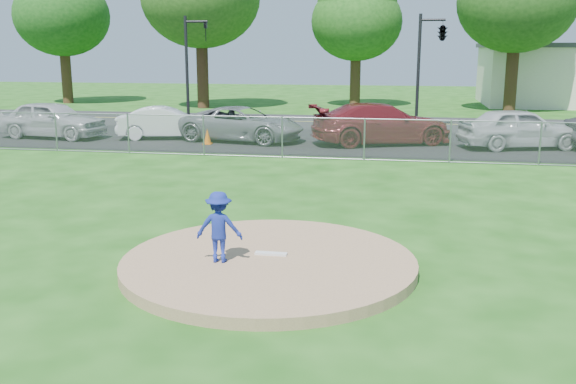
% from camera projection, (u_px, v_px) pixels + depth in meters
% --- Properties ---
extents(ground, '(120.00, 120.00, 0.00)m').
position_uv_depth(ground, '(330.00, 169.00, 21.40)').
color(ground, '#164C10').
rests_on(ground, ground).
extents(pitchers_mound, '(5.40, 5.40, 0.20)m').
position_uv_depth(pitchers_mound, '(269.00, 263.00, 11.77)').
color(pitchers_mound, '#9B7655').
rests_on(pitchers_mound, ground).
extents(pitching_rubber, '(0.60, 0.15, 0.04)m').
position_uv_depth(pitching_rubber, '(271.00, 254.00, 11.94)').
color(pitching_rubber, white).
rests_on(pitching_rubber, pitchers_mound).
extents(chain_link_fence, '(40.00, 0.06, 1.50)m').
position_uv_depth(chain_link_fence, '(337.00, 139.00, 23.15)').
color(chain_link_fence, gray).
rests_on(chain_link_fence, ground).
extents(parking_lot, '(50.00, 8.00, 0.01)m').
position_uv_depth(parking_lot, '(347.00, 142.00, 27.64)').
color(parking_lot, black).
rests_on(parking_lot, ground).
extents(street, '(60.00, 7.00, 0.01)m').
position_uv_depth(street, '(359.00, 123.00, 34.84)').
color(street, '#232326').
rests_on(street, ground).
extents(tree_far_left, '(6.72, 6.72, 10.74)m').
position_uv_depth(tree_far_left, '(61.00, 4.00, 45.71)').
color(tree_far_left, '#3B2415').
rests_on(tree_far_left, ground).
extents(tree_center, '(6.16, 6.16, 9.84)m').
position_uv_depth(tree_center, '(357.00, 10.00, 43.20)').
color(tree_center, '#3B2615').
rests_on(tree_center, ground).
extents(traffic_signal_left, '(1.28, 0.20, 5.60)m').
position_uv_depth(traffic_signal_left, '(191.00, 60.00, 33.69)').
color(traffic_signal_left, black).
rests_on(traffic_signal_left, ground).
extents(traffic_signal_center, '(1.42, 2.48, 5.60)m').
position_uv_depth(traffic_signal_center, '(440.00, 34.00, 31.23)').
color(traffic_signal_center, black).
rests_on(traffic_signal_center, ground).
extents(pitcher, '(0.87, 0.55, 1.29)m').
position_uv_depth(pitcher, '(219.00, 227.00, 11.43)').
color(pitcher, navy).
rests_on(pitcher, pitchers_mound).
extents(traffic_cone, '(0.34, 0.34, 0.66)m').
position_uv_depth(traffic_cone, '(207.00, 136.00, 26.90)').
color(traffic_cone, orange).
rests_on(traffic_cone, parking_lot).
extents(parked_car_silver, '(5.05, 2.51, 1.65)m').
position_uv_depth(parked_car_silver, '(52.00, 119.00, 28.72)').
color(parked_car_silver, silver).
rests_on(parked_car_silver, parking_lot).
extents(parked_car_white, '(4.50, 2.50, 1.40)m').
position_uv_depth(parked_car_white, '(166.00, 123.00, 28.52)').
color(parked_car_white, white).
rests_on(parked_car_white, parking_lot).
extents(parked_car_gray, '(5.71, 3.43, 1.48)m').
position_uv_depth(parked_car_gray, '(242.00, 124.00, 27.74)').
color(parked_car_gray, gray).
rests_on(parked_car_gray, parking_lot).
extents(parked_car_darkred, '(6.36, 4.36, 1.71)m').
position_uv_depth(parked_car_darkred, '(382.00, 124.00, 26.86)').
color(parked_car_darkred, maroon).
rests_on(parked_car_darkred, parking_lot).
extents(parked_car_pearl, '(5.13, 3.16, 1.63)m').
position_uv_depth(parked_car_pearl, '(520.00, 128.00, 25.68)').
color(parked_car_pearl, silver).
rests_on(parked_car_pearl, parking_lot).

